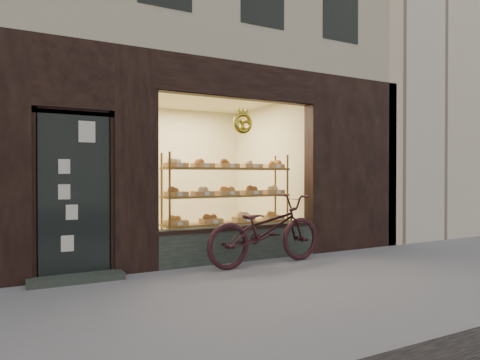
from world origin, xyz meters
TOP-DOWN VIEW (x-y plane):
  - ground at (0.00, 0.00)m, footprint 90.00×90.00m
  - neighbor_right at (9.60, 5.50)m, footprint 12.00×7.00m
  - display_shelf at (0.45, 2.55)m, footprint 2.20×0.45m
  - bicycle at (0.64, 1.66)m, footprint 2.03×0.83m

SIDE VIEW (x-z plane):
  - ground at x=0.00m, z-range 0.00..0.00m
  - bicycle at x=0.64m, z-range 0.00..1.05m
  - display_shelf at x=0.45m, z-range 0.04..1.74m
  - neighbor_right at x=9.60m, z-range 0.00..9.00m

